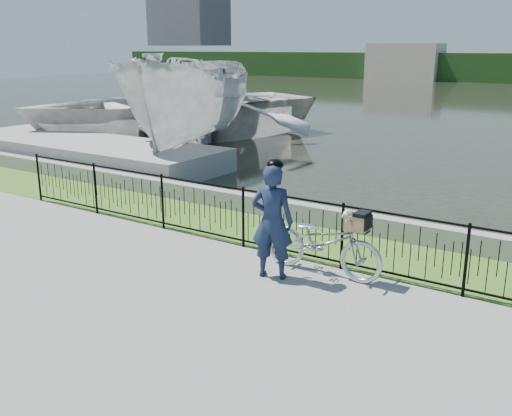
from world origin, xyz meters
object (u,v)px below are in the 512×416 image
Objects in this scene: dock at (85,151)px; cyclist at (272,220)px; bicycle_rig at (323,241)px; boat_near at (191,101)px; boat_far at (171,108)px.

dock is 5.16× the size of cyclist.
boat_near is (-8.58, 7.01, 1.31)m from bicycle_rig.
cyclist is at bearing -42.21° from boat_far.
dock is at bearing -79.03° from boat_far.
cyclist is 15.19m from boat_far.
boat_near reaches higher than dock.
boat_near is 4.26m from boat_far.
bicycle_rig is 0.14× the size of boat_far.
cyclist is (-0.62, -0.57, 0.40)m from bicycle_rig.
boat_far reaches higher than cyclist.
dock is 1.05× the size of boat_near.
bicycle_rig is (10.83, -4.26, 0.21)m from dock.
dock is 4.78× the size of bicycle_rig.
boat_far reaches higher than bicycle_rig.
boat_near reaches higher than bicycle_rig.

